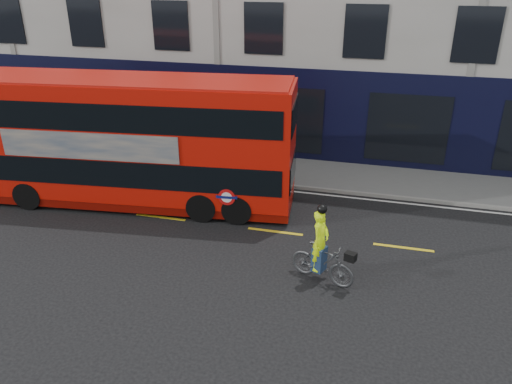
% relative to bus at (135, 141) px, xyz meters
% --- Properties ---
extents(ground, '(120.00, 120.00, 0.00)m').
position_rel_bus_xyz_m(ground, '(1.22, -2.48, -2.29)').
color(ground, black).
rests_on(ground, ground).
extents(pavement, '(60.00, 3.00, 0.12)m').
position_rel_bus_xyz_m(pavement, '(1.22, 4.02, -2.23)').
color(pavement, slate).
rests_on(pavement, ground).
extents(kerb, '(60.00, 0.12, 0.13)m').
position_rel_bus_xyz_m(kerb, '(1.22, 2.52, -2.23)').
color(kerb, gray).
rests_on(kerb, ground).
extents(road_edge_line, '(58.00, 0.10, 0.01)m').
position_rel_bus_xyz_m(road_edge_line, '(1.22, 2.22, -2.29)').
color(road_edge_line, silver).
rests_on(road_edge_line, ground).
extents(lane_dashes, '(58.00, 0.12, 0.01)m').
position_rel_bus_xyz_m(lane_dashes, '(1.22, -0.98, -2.29)').
color(lane_dashes, gold).
rests_on(lane_dashes, ground).
extents(bus, '(11.29, 3.64, 4.47)m').
position_rel_bus_xyz_m(bus, '(0.00, 0.00, 0.00)').
color(bus, red).
rests_on(bus, ground).
extents(cyclist, '(1.93, 1.13, 2.28)m').
position_rel_bus_xyz_m(cyclist, '(7.00, -3.31, -1.53)').
color(cyclist, '#484A4E').
rests_on(cyclist, ground).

